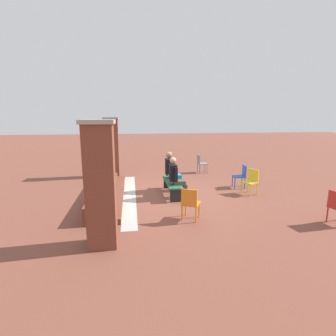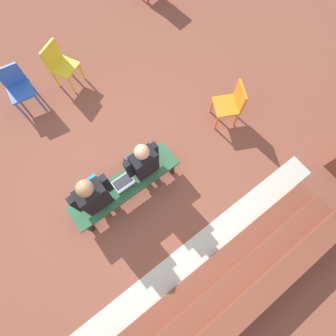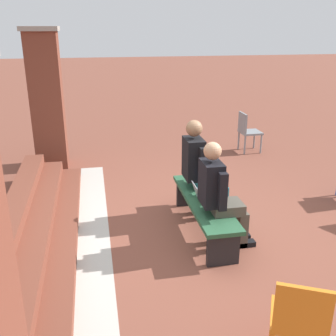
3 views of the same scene
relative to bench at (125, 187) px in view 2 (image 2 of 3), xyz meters
The scene contains 10 objects.
ground_plane 0.39m from the bench, 79.14° to the left, with size 60.00×60.00×0.00m, color brown.
concrete_strip 1.47m from the bench, 90.00° to the left, with size 5.46×0.40×0.01m, color #B7B2A8.
brick_steps 2.18m from the bench, 90.00° to the left, with size 4.66×0.90×0.45m.
bench is the anchor object (origin of this frame).
person_student 0.53m from the bench, behind, with size 0.53×0.67×1.33m.
person_adult 0.58m from the bench, ahead, with size 0.57×0.72×1.39m.
laptop 0.15m from the bench, 132.66° to the left, with size 0.32×0.29×0.21m.
plastic_chair_far_right 2.28m from the bench, behind, with size 0.56×0.56×0.84m.
plastic_chair_far_left 2.65m from the bench, 97.58° to the right, with size 0.56×0.56×0.84m.
plastic_chair_near_bench_left 2.68m from the bench, 79.50° to the right, with size 0.47×0.47×0.84m.
Camera 2 is at (0.13, 1.17, 4.29)m, focal length 28.00 mm.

